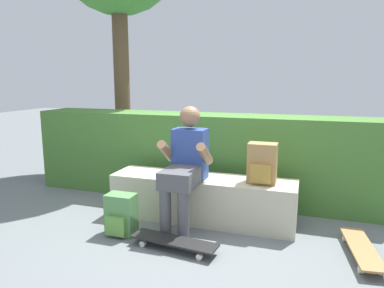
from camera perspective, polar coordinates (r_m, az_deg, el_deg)
ground_plane at (r=3.60m, az=-0.07°, el=-14.10°), size 24.00×24.00×0.00m
bench_main at (r=3.82m, az=1.64°, el=-8.75°), size 1.95×0.48×0.47m
person_skater at (r=3.54m, az=-1.09°, el=-3.08°), size 0.49×0.62×1.22m
skateboard_near_person at (r=3.27m, az=-2.91°, el=-15.32°), size 0.82×0.29×0.09m
skateboard_beside_bench at (r=3.45m, az=25.57°, el=-14.90°), size 0.30×0.82×0.09m
backpack_on_bench at (r=3.57m, az=11.18°, el=-3.16°), size 0.28×0.23×0.40m
backpack_on_ground at (r=3.57m, az=-11.34°, el=-11.11°), size 0.28×0.23×0.40m
hedge_row at (r=4.49m, az=1.55°, el=-1.93°), size 4.41×0.57×1.06m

